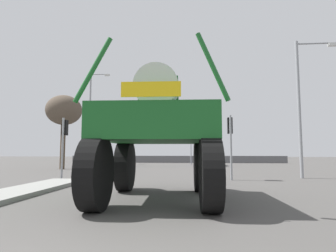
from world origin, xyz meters
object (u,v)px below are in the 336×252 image
at_px(traffic_signal_far_left, 122,140).
at_px(streetlight_near_right, 302,99).
at_px(traffic_signal_far_right, 191,142).
at_px(traffic_signal_near_left, 64,134).
at_px(bare_tree_left, 64,111).
at_px(oversize_sprayer, 159,133).
at_px(traffic_signal_near_right, 230,133).
at_px(streetlight_far_left, 91,114).
at_px(sedan_ahead, 210,159).

relative_size(traffic_signal_far_left, streetlight_near_right, 0.49).
bearing_deg(traffic_signal_far_left, traffic_signal_far_right, 0.04).
bearing_deg(traffic_signal_far_right, traffic_signal_far_left, -179.96).
xyz_separation_m(traffic_signal_near_left, traffic_signal_far_left, (-0.92, 16.46, 0.34)).
height_order(traffic_signal_far_right, bare_tree_left, bare_tree_left).
height_order(streetlight_near_right, bare_tree_left, streetlight_near_right).
height_order(oversize_sprayer, traffic_signal_near_right, oversize_sprayer).
bearing_deg(streetlight_far_left, streetlight_near_right, -34.61).
bearing_deg(traffic_signal_near_right, traffic_signal_far_left, 120.92).
bearing_deg(streetlight_near_right, traffic_signal_near_right, -164.07).
bearing_deg(oversize_sprayer, streetlight_far_left, 24.39).
xyz_separation_m(traffic_signal_near_right, bare_tree_left, (-12.71, 7.72, 2.44)).
relative_size(oversize_sprayer, traffic_signal_near_right, 1.64).
distance_m(traffic_signal_near_left, traffic_signal_far_left, 16.49).
height_order(traffic_signal_near_right, traffic_signal_far_right, traffic_signal_far_right).
bearing_deg(streetlight_near_right, traffic_signal_far_right, 112.16).
height_order(traffic_signal_far_left, streetlight_near_right, streetlight_near_right).
xyz_separation_m(streetlight_near_right, bare_tree_left, (-16.87, 6.53, 0.52)).
bearing_deg(sedan_ahead, traffic_signal_far_left, 75.95).
distance_m(traffic_signal_near_right, traffic_signal_far_right, 16.59).
distance_m(traffic_signal_near_left, traffic_signal_near_right, 8.94).
distance_m(sedan_ahead, streetlight_near_right, 14.50).
relative_size(sedan_ahead, traffic_signal_far_left, 1.12).
xyz_separation_m(oversize_sprayer, traffic_signal_far_right, (0.97, 22.58, 0.46)).
bearing_deg(streetlight_far_left, traffic_signal_near_left, -75.76).
bearing_deg(bare_tree_left, traffic_signal_far_right, 39.36).
height_order(traffic_signal_near_left, streetlight_near_right, streetlight_near_right).
bearing_deg(traffic_signal_near_right, streetlight_far_left, 134.25).
xyz_separation_m(traffic_signal_far_right, streetlight_far_left, (-10.03, -4.06, 2.75)).
bearing_deg(traffic_signal_near_left, streetlight_near_right, 5.19).
height_order(traffic_signal_far_left, traffic_signal_far_right, traffic_signal_far_left).
relative_size(oversize_sprayer, traffic_signal_near_left, 1.66).
xyz_separation_m(traffic_signal_far_left, streetlight_near_right, (14.03, -15.27, 1.61)).
relative_size(sedan_ahead, streetlight_far_left, 0.44).
xyz_separation_m(sedan_ahead, traffic_signal_near_left, (-8.81, -14.56, 1.67)).
relative_size(traffic_signal_near_left, traffic_signal_far_left, 0.88).
bearing_deg(traffic_signal_far_right, streetlight_near_right, -67.84).
bearing_deg(bare_tree_left, streetlight_far_left, 82.44).
relative_size(traffic_signal_near_left, streetlight_far_left, 0.35).
height_order(oversize_sprayer, sedan_ahead, oversize_sprayer).
bearing_deg(traffic_signal_near_left, traffic_signal_far_left, 93.21).
xyz_separation_m(sedan_ahead, traffic_signal_far_left, (-9.73, 1.90, 2.01)).
relative_size(sedan_ahead, traffic_signal_far_right, 1.23).
distance_m(traffic_signal_near_right, bare_tree_left, 15.07).
height_order(sedan_ahead, traffic_signal_far_right, traffic_signal_far_right).
bearing_deg(streetlight_far_left, bare_tree_left, -97.56).
distance_m(traffic_signal_far_left, streetlight_far_left, 5.25).
xyz_separation_m(oversize_sprayer, streetlight_far_left, (-9.06, 18.52, 3.21)).
distance_m(oversize_sprayer, traffic_signal_far_right, 22.61).
bearing_deg(traffic_signal_far_right, oversize_sprayer, -92.47).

